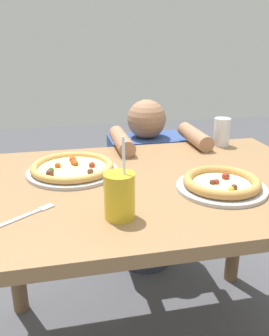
{
  "coord_description": "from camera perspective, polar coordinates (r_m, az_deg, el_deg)",
  "views": [
    {
      "loc": [
        -0.31,
        -1.12,
        1.23
      ],
      "look_at": [
        -0.05,
        0.06,
        0.78
      ],
      "focal_mm": 38.78,
      "sensor_mm": 36.0,
      "label": 1
    }
  ],
  "objects": [
    {
      "name": "dining_table",
      "position": [
        1.3,
        2.75,
        -6.61
      ],
      "size": [
        1.23,
        0.85,
        0.75
      ],
      "color": "#936D47",
      "rests_on": "ground"
    },
    {
      "name": "pizza_near",
      "position": [
        1.21,
        13.51,
        -2.41
      ],
      "size": [
        0.29,
        0.29,
        0.04
      ],
      "color": "#B7B7BC",
      "rests_on": "dining_table"
    },
    {
      "name": "pizza_far",
      "position": [
        1.34,
        -9.74,
        -0.04
      ],
      "size": [
        0.33,
        0.33,
        0.04
      ],
      "color": "#B7B7BC",
      "rests_on": "dining_table"
    },
    {
      "name": "drink_cup_colored",
      "position": [
        0.98,
        -2.36,
        -4.36
      ],
      "size": [
        0.09,
        0.09,
        0.23
      ],
      "color": "gold",
      "rests_on": "dining_table"
    },
    {
      "name": "water_cup_clear",
      "position": [
        1.68,
        13.54,
        5.58
      ],
      "size": [
        0.07,
        0.07,
        0.13
      ],
      "color": "silver",
      "rests_on": "dining_table"
    },
    {
      "name": "fork",
      "position": [
        1.06,
        -16.68,
        -7.15
      ],
      "size": [
        0.17,
        0.14,
        0.0
      ],
      "color": "silver",
      "rests_on": "dining_table"
    },
    {
      "name": "diner_seated",
      "position": [
        1.96,
        1.84,
        -3.97
      ],
      "size": [
        0.41,
        0.52,
        0.92
      ],
      "color": "#333847",
      "rests_on": "ground"
    }
  ]
}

